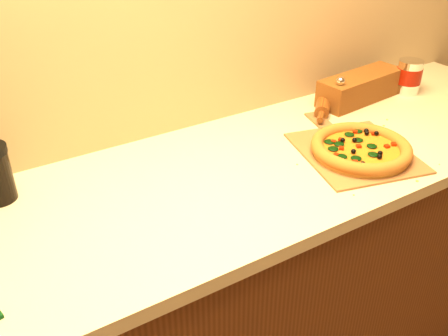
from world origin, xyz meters
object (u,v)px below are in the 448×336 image
Objects in this scene: rolling_pin at (324,99)px; coffee_canister at (409,76)px; pepper_grinder at (339,97)px; pizza at (361,149)px; pizza_peel at (353,150)px.

coffee_canister is at bearing -11.73° from rolling_pin.
rolling_pin is (-0.01, 0.06, -0.03)m from pepper_grinder.
pizza is 2.31× the size of coffee_canister.
coffee_canister is at bearing -2.56° from pepper_grinder.
pepper_grinder reaches higher than pizza.
coffee_canister is (0.51, 0.23, 0.06)m from pizza_peel.
rolling_pin is at bearing 100.58° from pepper_grinder.
pepper_grinder is 0.34m from coffee_canister.
pepper_grinder is at bearing 58.85° from pizza.
pizza is at bearing -152.40° from coffee_canister.
pizza_peel is at bearing 84.17° from pizza.
coffee_canister is at bearing 27.60° from pizza.
pizza_peel is 1.70× the size of pizza.
rolling_pin reaches higher than pizza_peel.
pizza_peel is at bearing -123.92° from pepper_grinder.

